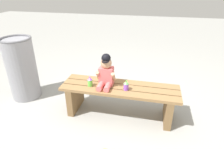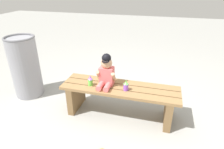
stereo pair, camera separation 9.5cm
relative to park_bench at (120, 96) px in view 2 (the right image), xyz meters
name	(u,v)px [view 2 (the right image)]	position (x,y,z in m)	size (l,w,h in m)	color
ground_plane	(119,114)	(0.00, 0.00, -0.28)	(16.00, 16.00, 0.00)	#999993
park_bench	(120,96)	(0.00, 0.00, 0.00)	(1.44, 0.41, 0.41)	olive
child_figure	(106,72)	(-0.18, 0.01, 0.31)	(0.23, 0.27, 0.40)	#E56666
sippy_cup_left	(90,81)	(-0.36, -0.06, 0.19)	(0.06, 0.06, 0.12)	#66CC4C
sippy_cup_right	(126,86)	(0.08, -0.06, 0.19)	(0.06, 0.06, 0.12)	#8C4CCC
trash_bin	(25,67)	(-1.45, 0.13, 0.18)	(0.41, 0.41, 0.90)	gray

